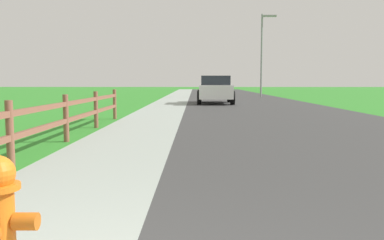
% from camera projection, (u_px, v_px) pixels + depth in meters
% --- Properties ---
extents(ground_plane, '(120.00, 120.00, 0.00)m').
position_uv_depth(ground_plane, '(188.00, 100.00, 26.68)').
color(ground_plane, '#318829').
extents(road_asphalt, '(7.00, 66.00, 0.01)m').
position_uv_depth(road_asphalt, '(238.00, 99.00, 28.64)').
color(road_asphalt, '#3B3B3B').
rests_on(road_asphalt, ground).
extents(curb_concrete, '(6.00, 66.00, 0.01)m').
position_uv_depth(curb_concrete, '(147.00, 99.00, 28.69)').
color(curb_concrete, '#9EA9A0').
rests_on(curb_concrete, ground).
extents(grass_verge, '(5.00, 66.00, 0.00)m').
position_uv_depth(grass_verge, '(126.00, 99.00, 28.71)').
color(grass_verge, '#318829').
rests_on(grass_verge, ground).
extents(rail_fence, '(0.11, 12.51, 0.97)m').
position_uv_depth(rail_fence, '(43.00, 120.00, 6.92)').
color(rail_fence, brown).
rests_on(rail_fence, ground).
extents(parked_suv_white, '(2.04, 4.31, 1.53)m').
position_uv_depth(parked_suv_white, '(215.00, 89.00, 22.47)').
color(parked_suv_white, white).
rests_on(parked_suv_white, ground).
extents(street_lamp, '(1.17, 0.20, 6.40)m').
position_uv_depth(street_lamp, '(263.00, 48.00, 31.36)').
color(street_lamp, gray).
rests_on(street_lamp, ground).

